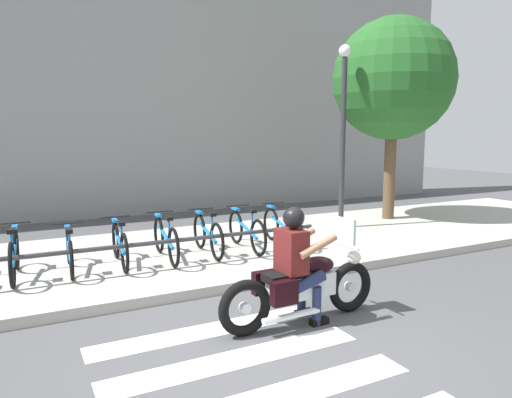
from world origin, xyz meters
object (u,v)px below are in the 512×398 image
at_px(bicycle_2, 70,251).
at_px(bicycle_3, 120,244).
at_px(bicycle_1, 14,255).
at_px(street_lamp, 343,121).
at_px(bike_rack, 152,245).
at_px(motorcycle, 302,286).
at_px(bicycle_7, 282,227).
at_px(rider, 297,257).
at_px(bicycle_5, 208,235).
at_px(tree_near_rack, 393,80).
at_px(bicycle_6, 246,231).
at_px(bicycle_4, 166,239).

distance_m(bicycle_2, bicycle_3, 0.77).
distance_m(bicycle_1, street_lamp, 7.14).
bearing_deg(bicycle_1, bike_rack, -15.97).
bearing_deg(motorcycle, bike_rack, 114.93).
distance_m(bicycle_2, bicycle_7, 3.87).
distance_m(bicycle_1, bicycle_2, 0.77).
distance_m(motorcycle, rider, 0.38).
xyz_separation_m(bicycle_3, bicycle_5, (1.55, -0.00, 0.01)).
bearing_deg(bicycle_5, motorcycle, -89.78).
height_order(bicycle_1, tree_near_rack, tree_near_rack).
distance_m(bicycle_7, tree_near_rack, 5.20).
bearing_deg(street_lamp, bike_rack, -163.31).
bearing_deg(tree_near_rack, street_lamp, -167.65).
bearing_deg(bicycle_5, bicycle_7, -0.00).
bearing_deg(bicycle_3, bicycle_5, -0.02).
distance_m(motorcycle, bicycle_6, 3.17).
height_order(bike_rack, tree_near_rack, tree_near_rack).
bearing_deg(bicycle_7, bicycle_2, 179.98).
height_order(bicycle_4, tree_near_rack, tree_near_rack).
bearing_deg(tree_near_rack, bicycle_1, -171.43).
distance_m(bicycle_3, bicycle_4, 0.77).
bearing_deg(bicycle_3, motorcycle, -63.13).
bearing_deg(bicycle_3, bicycle_2, 179.93).
distance_m(bicycle_1, tree_near_rack, 9.24).
relative_size(bicycle_5, bike_rack, 0.27).
bearing_deg(motorcycle, bicycle_2, 127.16).
bearing_deg(bicycle_4, bike_rack, -124.95).
bearing_deg(tree_near_rack, bicycle_7, -161.85).
distance_m(bicycle_5, street_lamp, 4.31).
xyz_separation_m(bicycle_1, bicycle_7, (4.64, -0.00, 0.00)).
bearing_deg(bicycle_1, tree_near_rack, 8.57).
bearing_deg(motorcycle, bicycle_5, 90.22).
relative_size(rider, bicycle_3, 0.89).
xyz_separation_m(bicycle_1, tree_near_rack, (8.59, 1.29, 3.13)).
height_order(bicycle_3, bicycle_7, bicycle_7).
bearing_deg(street_lamp, bicycle_2, -171.52).
xyz_separation_m(bicycle_6, bicycle_7, (0.77, -0.00, -0.00)).
relative_size(bicycle_5, street_lamp, 0.39).
distance_m(bicycle_2, tree_near_rack, 8.53).
bearing_deg(bicycle_1, bicycle_7, -0.00).
bearing_deg(bicycle_2, bicycle_6, -0.02).
xyz_separation_m(motorcycle, bicycle_2, (-2.33, 3.08, 0.02)).
bearing_deg(rider, bicycle_2, 126.25).
bearing_deg(bicycle_2, bicycle_5, -0.03).
distance_m(rider, bicycle_7, 3.49).
height_order(bicycle_7, street_lamp, street_lamp).
xyz_separation_m(bike_rack, tree_near_rack, (6.66, 1.85, 3.07)).
relative_size(bicycle_4, bike_rack, 0.29).
bearing_deg(tree_near_rack, bicycle_2, -170.61).
relative_size(bike_rack, street_lamp, 1.41).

